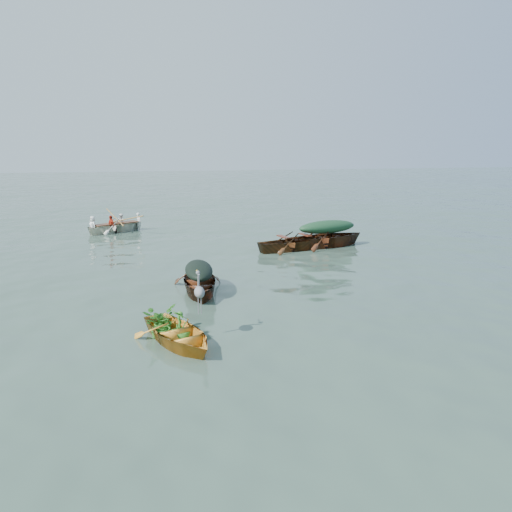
% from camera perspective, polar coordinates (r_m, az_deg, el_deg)
% --- Properties ---
extents(ground, '(140.00, 140.00, 0.00)m').
position_cam_1_polar(ground, '(14.15, 2.48, -3.92)').
color(ground, '#374D41').
rests_on(ground, ground).
extents(yellow_dinghy, '(2.28, 3.26, 0.80)m').
position_cam_1_polar(yellow_dinghy, '(10.57, -8.87, -9.86)').
color(yellow_dinghy, orange).
rests_on(yellow_dinghy, ground).
extents(dark_covered_boat, '(1.64, 3.79, 0.92)m').
position_cam_1_polar(dark_covered_boat, '(14.07, -6.49, -4.08)').
color(dark_covered_boat, '#4C2911').
rests_on(dark_covered_boat, ground).
extents(green_tarp_boat, '(4.91, 2.44, 1.12)m').
position_cam_1_polar(green_tarp_boat, '(20.38, 8.06, 1.06)').
color(green_tarp_boat, '#542C13').
rests_on(green_tarp_boat, ground).
extents(open_wooden_boat, '(4.31, 2.06, 0.95)m').
position_cam_1_polar(open_wooden_boat, '(19.57, 4.37, 0.67)').
color(open_wooden_boat, '#512B14').
rests_on(open_wooden_boat, ground).
extents(rowed_boat, '(3.85, 2.81, 0.87)m').
position_cam_1_polar(rowed_boat, '(24.53, -15.60, 2.65)').
color(rowed_boat, white).
rests_on(rowed_boat, ground).
extents(dark_tarp_cover, '(0.90, 2.08, 0.40)m').
position_cam_1_polar(dark_tarp_cover, '(13.90, -6.56, -1.47)').
color(dark_tarp_cover, black).
rests_on(dark_tarp_cover, dark_covered_boat).
extents(green_tarp_cover, '(2.70, 1.34, 0.52)m').
position_cam_1_polar(green_tarp_cover, '(20.23, 8.13, 3.33)').
color(green_tarp_cover, '#16381C').
rests_on(green_tarp_cover, green_tarp_boat).
extents(thwart_benches, '(2.18, 1.16, 0.04)m').
position_cam_1_polar(thwart_benches, '(19.47, 4.40, 2.10)').
color(thwart_benches, '#4C1E11').
rests_on(thwart_benches, open_wooden_boat).
extents(heron, '(0.40, 0.47, 0.92)m').
position_cam_1_polar(heron, '(10.56, -6.46, -4.87)').
color(heron, gray).
rests_on(heron, yellow_dinghy).
extents(dinghy_weeds, '(0.98, 1.09, 0.60)m').
position_cam_1_polar(dinghy_weeds, '(10.81, -10.16, -5.46)').
color(dinghy_weeds, '#2E651A').
rests_on(dinghy_weeds, yellow_dinghy).
extents(rowers, '(2.81, 2.16, 0.76)m').
position_cam_1_polar(rowers, '(24.41, -15.71, 4.53)').
color(rowers, silver).
rests_on(rowers, rowed_boat).
extents(oars, '(1.78, 2.57, 0.06)m').
position_cam_1_polar(oars, '(24.46, -15.66, 3.72)').
color(oars, olive).
rests_on(oars, rowed_boat).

